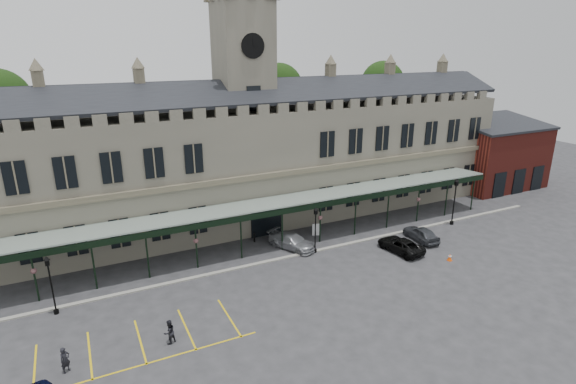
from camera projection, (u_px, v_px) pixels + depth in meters
name	position (u px, v px, depth m)	size (l,w,h in m)	color
ground	(321.00, 285.00, 35.53)	(140.00, 140.00, 0.00)	#2D2D30
station_building	(247.00, 161.00, 47.08)	(60.00, 10.36, 17.30)	#5D594D
clock_tower	(244.00, 97.00, 45.07)	(5.60, 5.60, 24.80)	#5D594D
canopy	(281.00, 225.00, 41.15)	(50.00, 4.10, 4.30)	#8C9E93
brick_annex	(495.00, 155.00, 59.45)	(12.40, 8.36, 9.23)	maroon
kerb	(290.00, 256.00, 40.21)	(60.00, 0.40, 0.12)	gray
parking_markings	(142.00, 345.00, 28.42)	(16.00, 6.00, 0.01)	gold
tree_behind_left	(0.00, 102.00, 43.69)	(6.00, 6.00, 16.00)	#332314
tree_behind_mid	(279.00, 89.00, 56.18)	(6.00, 6.00, 16.00)	#332314
tree_behind_right	(382.00, 84.00, 62.84)	(6.00, 6.00, 16.00)	#332314
lamp_post_left	(50.00, 280.00, 30.97)	(0.43, 0.43, 4.50)	black
lamp_post_mid	(315.00, 226.00, 40.36)	(0.42, 0.42, 4.40)	black
lamp_post_right	(455.00, 197.00, 46.60)	(0.48, 0.48, 5.07)	black
traffic_cone	(450.00, 257.00, 39.48)	(0.41, 0.41, 0.65)	#F44D07
sign_board	(316.00, 230.00, 44.60)	(0.70, 0.29, 1.24)	black
bollard_left	(254.00, 237.00, 43.15)	(0.17, 0.17, 0.94)	black
bollard_right	(313.00, 228.00, 45.62)	(0.15, 0.15, 0.83)	black
car_taxi	(292.00, 241.00, 41.80)	(1.95, 4.79, 1.39)	gray
car_van	(401.00, 245.00, 41.13)	(2.11, 4.59, 1.27)	black
car_right_a	(421.00, 234.00, 43.46)	(1.64, 4.08, 1.39)	#373A3F
person_a	(65.00, 360.00, 25.92)	(0.59, 0.39, 1.61)	black
person_b	(169.00, 332.00, 28.42)	(0.80, 0.62, 1.64)	black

